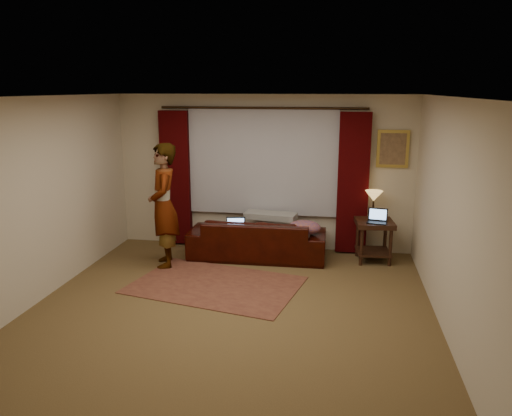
{
  "coord_description": "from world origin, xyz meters",
  "views": [
    {
      "loc": [
        1.27,
        -5.73,
        2.69
      ],
      "look_at": [
        0.1,
        1.2,
        1.0
      ],
      "focal_mm": 35.0,
      "sensor_mm": 36.0,
      "label": 1
    }
  ],
  "objects_px": {
    "laptop_table": "(377,216)",
    "person": "(164,206)",
    "end_table": "(374,241)",
    "sofa": "(257,231)",
    "laptop_sofa": "(236,226)",
    "tiffany_lamp": "(373,204)"
  },
  "relations": [
    {
      "from": "laptop_table",
      "to": "tiffany_lamp",
      "type": "bearing_deg",
      "value": 108.22
    },
    {
      "from": "sofa",
      "to": "person",
      "type": "height_order",
      "value": "person"
    },
    {
      "from": "tiffany_lamp",
      "to": "laptop_table",
      "type": "bearing_deg",
      "value": -81.54
    },
    {
      "from": "laptop_sofa",
      "to": "end_table",
      "type": "height_order",
      "value": "same"
    },
    {
      "from": "tiffany_lamp",
      "to": "person",
      "type": "xyz_separation_m",
      "value": [
        -3.17,
        -0.91,
        0.07
      ]
    },
    {
      "from": "tiffany_lamp",
      "to": "person",
      "type": "relative_size",
      "value": 0.23
    },
    {
      "from": "sofa",
      "to": "laptop_sofa",
      "type": "xyz_separation_m",
      "value": [
        -0.32,
        -0.15,
        0.11
      ]
    },
    {
      "from": "person",
      "to": "tiffany_lamp",
      "type": "bearing_deg",
      "value": 85.25
    },
    {
      "from": "sofa",
      "to": "end_table",
      "type": "relative_size",
      "value": 3.31
    },
    {
      "from": "laptop_table",
      "to": "person",
      "type": "distance_m",
      "value": 3.28
    },
    {
      "from": "end_table",
      "to": "laptop_table",
      "type": "distance_m",
      "value": 0.46
    },
    {
      "from": "laptop_sofa",
      "to": "laptop_table",
      "type": "bearing_deg",
      "value": -7.43
    },
    {
      "from": "sofa",
      "to": "end_table",
      "type": "bearing_deg",
      "value": -177.27
    },
    {
      "from": "sofa",
      "to": "laptop_table",
      "type": "bearing_deg",
      "value": 178.84
    },
    {
      "from": "laptop_sofa",
      "to": "person",
      "type": "xyz_separation_m",
      "value": [
        -1.02,
        -0.46,
        0.4
      ]
    },
    {
      "from": "laptop_sofa",
      "to": "tiffany_lamp",
      "type": "xyz_separation_m",
      "value": [
        2.15,
        0.46,
        0.33
      ]
    },
    {
      "from": "sofa",
      "to": "tiffany_lamp",
      "type": "height_order",
      "value": "tiffany_lamp"
    },
    {
      "from": "laptop_sofa",
      "to": "person",
      "type": "relative_size",
      "value": 0.17
    },
    {
      "from": "end_table",
      "to": "laptop_table",
      "type": "xyz_separation_m",
      "value": [
        0.02,
        -0.13,
        0.44
      ]
    },
    {
      "from": "sofa",
      "to": "person",
      "type": "relative_size",
      "value": 1.15
    },
    {
      "from": "laptop_sofa",
      "to": "end_table",
      "type": "distance_m",
      "value": 2.2
    },
    {
      "from": "sofa",
      "to": "end_table",
      "type": "height_order",
      "value": "sofa"
    }
  ]
}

